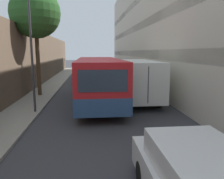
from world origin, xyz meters
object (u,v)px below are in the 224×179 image
(bus, at_px, (99,79))
(box_truck, at_px, (133,78))
(street_lamp, at_px, (29,5))
(panel_van, at_px, (83,72))
(street_tree_left, at_px, (35,13))

(bus, bearing_deg, box_truck, 18.45)
(street_lamp, bearing_deg, bus, 35.29)
(box_truck, xyz_separation_m, street_lamp, (-5.93, -3.28, 4.05))
(box_truck, bearing_deg, bus, -161.55)
(panel_van, height_order, street_lamp, street_lamp)
(bus, xyz_separation_m, panel_van, (-1.26, 10.02, -0.49))
(panel_van, relative_size, street_tree_left, 0.54)
(street_tree_left, bearing_deg, street_lamp, -80.60)
(bus, relative_size, box_truck, 1.20)
(bus, bearing_deg, street_tree_left, 153.01)
(bus, relative_size, street_lamp, 1.23)
(street_tree_left, bearing_deg, panel_van, 69.33)
(box_truck, height_order, panel_van, box_truck)
(street_lamp, xyz_separation_m, street_tree_left, (-0.76, 4.61, 0.35))
(street_lamp, bearing_deg, box_truck, 28.93)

